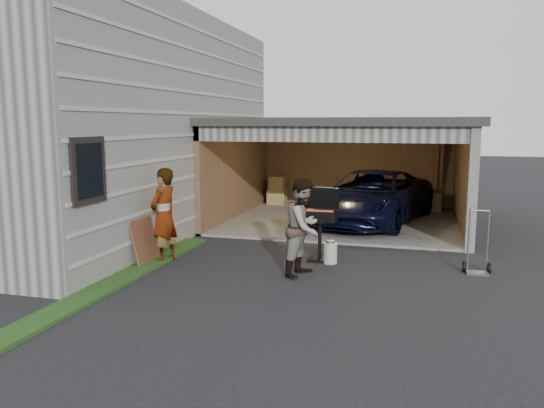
{
  "coord_description": "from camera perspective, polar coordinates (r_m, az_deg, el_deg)",
  "views": [
    {
      "loc": [
        2.79,
        -8.37,
        2.77
      ],
      "look_at": [
        -0.06,
        1.84,
        1.15
      ],
      "focal_mm": 35.0,
      "sensor_mm": 36.0,
      "label": 1
    }
  ],
  "objects": [
    {
      "name": "bbq_grill",
      "position": [
        10.75,
        5.23,
        -1.51
      ],
      "size": [
        0.66,
        0.58,
        1.47
      ],
      "color": "black",
      "rests_on": "ground"
    },
    {
      "name": "man",
      "position": [
        9.68,
        3.45,
        -2.52
      ],
      "size": [
        0.88,
        1.01,
        1.78
      ],
      "primitive_type": "imported",
      "rotation": [
        0.0,
        0.0,
        1.31
      ],
      "color": "#3D1E18",
      "rests_on": "ground"
    },
    {
      "name": "ground",
      "position": [
        9.25,
        -2.73,
        -8.75
      ],
      "size": [
        80.0,
        80.0,
        0.0
      ],
      "primitive_type": "plane",
      "color": "black",
      "rests_on": "ground"
    },
    {
      "name": "plywood_panel",
      "position": [
        10.82,
        -13.52,
        -3.92
      ],
      "size": [
        0.23,
        0.82,
        0.91
      ],
      "primitive_type": "cube",
      "rotation": [
        0.0,
        -0.21,
        0.0
      ],
      "color": "#512D1C",
      "rests_on": "ground"
    },
    {
      "name": "hand_truck",
      "position": [
        10.62,
        21.22,
        -5.75
      ],
      "size": [
        0.5,
        0.38,
        1.2
      ],
      "rotation": [
        0.0,
        0.0,
        0.05
      ],
      "color": "slate",
      "rests_on": "ground"
    },
    {
      "name": "groundcover_strip",
      "position": [
        9.34,
        -18.13,
        -8.82
      ],
      "size": [
        0.5,
        8.0,
        0.06
      ],
      "primitive_type": "cube",
      "color": "#193814",
      "rests_on": "ground"
    },
    {
      "name": "woman",
      "position": [
        10.8,
        -11.56,
        -1.2
      ],
      "size": [
        0.58,
        0.76,
        1.9
      ],
      "primitive_type": "imported",
      "rotation": [
        0.0,
        0.0,
        -1.76
      ],
      "color": "silver",
      "rests_on": "ground"
    },
    {
      "name": "house",
      "position": [
        15.18,
        -20.0,
        8.1
      ],
      "size": [
        7.0,
        11.0,
        5.5
      ],
      "primitive_type": "cube",
      "color": "#474744",
      "rests_on": "ground"
    },
    {
      "name": "propane_tank",
      "position": [
        10.67,
        6.28,
        -5.26
      ],
      "size": [
        0.36,
        0.36,
        0.42
      ],
      "primitive_type": "cylinder",
      "rotation": [
        0.0,
        0.0,
        -0.37
      ],
      "color": "#B8B7B3",
      "rests_on": "ground"
    },
    {
      "name": "minivan",
      "position": [
        14.84,
        10.72,
        0.56
      ],
      "size": [
        3.49,
        5.52,
        1.42
      ],
      "primitive_type": "imported",
      "rotation": [
        0.0,
        0.0,
        -0.24
      ],
      "color": "black",
      "rests_on": "ground"
    },
    {
      "name": "garage",
      "position": [
        15.32,
        8.01,
        5.24
      ],
      "size": [
        6.8,
        6.3,
        2.9
      ],
      "color": "#605E59",
      "rests_on": "ground"
    }
  ]
}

